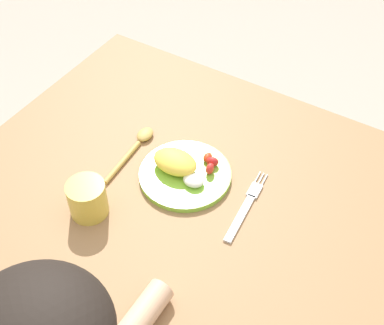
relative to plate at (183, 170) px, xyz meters
name	(u,v)px	position (x,y,z in m)	size (l,w,h in m)	color
dining_table	(216,245)	(0.11, -0.04, -0.15)	(1.16, 0.83, 0.71)	#946B45
plate	(183,170)	(0.00, 0.00, 0.00)	(0.20, 0.20, 0.05)	#87C53A
fork	(245,208)	(0.16, -0.01, -0.01)	(0.04, 0.21, 0.01)	silver
spoon	(137,144)	(-0.14, 0.02, -0.01)	(0.04, 0.19, 0.02)	tan
drinking_cup	(87,199)	(-0.11, -0.19, 0.02)	(0.08, 0.08, 0.08)	gold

